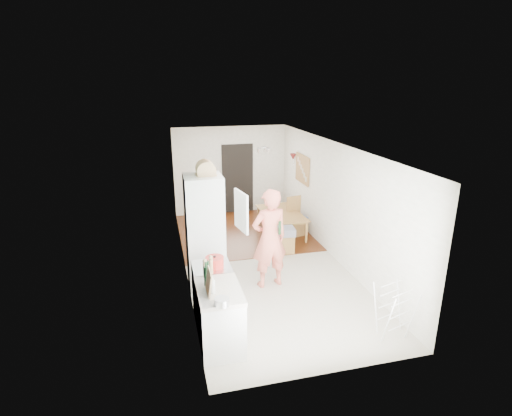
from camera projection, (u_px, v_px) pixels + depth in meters
name	position (u px, v px, depth m)	size (l,w,h in m)	color
room_shell	(262.00, 207.00, 8.15)	(3.20, 7.00, 2.50)	white
floor	(262.00, 262.00, 8.54)	(3.20, 7.00, 0.01)	#B8B29E
wood_floor_overlay	(243.00, 231.00, 10.24)	(3.20, 3.30, 0.01)	#57230D
sage_wall_panel	(191.00, 216.00, 5.76)	(0.02, 3.00, 1.30)	slate
tile_splashback	(198.00, 277.00, 5.46)	(0.02, 1.90, 0.50)	black
doorway_recess	(238.00, 179.00, 11.49)	(0.90, 0.04, 2.00)	black
base_cabinet	(220.00, 319.00, 5.75)	(0.60, 0.90, 0.86)	white
worktop	(219.00, 291.00, 5.61)	(0.62, 0.92, 0.06)	silver
range_cooker	(213.00, 293.00, 6.44)	(0.60, 0.60, 0.88)	white
cooker_top	(212.00, 267.00, 6.30)	(0.60, 0.60, 0.04)	#BDBDBF
fridge_housing	(205.00, 234.00, 7.19)	(0.66, 0.66, 2.15)	white
fridge_door	(241.00, 211.00, 6.91)	(0.56, 0.04, 0.70)	white
fridge_interior	(221.00, 207.00, 7.12)	(0.02, 0.52, 0.66)	white
pinboard	(303.00, 169.00, 10.18)	(0.03, 0.90, 0.70)	tan
pinboard_frame	(302.00, 169.00, 10.18)	(0.01, 0.94, 0.74)	olive
wall_sconce	(293.00, 157.00, 10.71)	(0.18, 0.18, 0.16)	maroon
person	(270.00, 230.00, 7.26)	(0.81, 0.53, 2.23)	#EC745F
dining_table	(282.00, 225.00, 10.04)	(1.38, 0.77, 0.48)	olive
dining_chair	(297.00, 216.00, 9.94)	(0.40, 0.40, 0.95)	olive
stool	(286.00, 243.00, 8.96)	(0.33, 0.33, 0.43)	olive
grey_drape	(286.00, 231.00, 8.85)	(0.37, 0.37, 0.17)	slate
drying_rack	(394.00, 312.00, 5.97)	(0.42, 0.38, 0.82)	white
bread_bin	(206.00, 170.00, 6.87)	(0.35, 0.33, 0.18)	#DAC17E
red_casserole	(215.00, 262.00, 6.23)	(0.29, 0.29, 0.17)	red
steel_pan	(222.00, 302.00, 5.19)	(0.20, 0.20, 0.10)	#BDBDBF
held_bottle	(280.00, 228.00, 7.11)	(0.05, 0.05, 0.24)	#1B3C1F
bottle_a	(208.00, 275.00, 5.71)	(0.07, 0.07, 0.28)	#1B3C1F
bottle_b	(206.00, 276.00, 5.66)	(0.07, 0.07, 0.29)	#1B3C1F
bottle_c	(212.00, 286.00, 5.47)	(0.08, 0.08, 0.21)	silver
pepper_mill_front	(205.00, 270.00, 5.91)	(0.06, 0.06, 0.23)	#DAC17E
pepper_mill_back	(211.00, 266.00, 6.05)	(0.06, 0.06, 0.22)	#DAC17E
chopping_boards	(209.00, 282.00, 5.42)	(0.04, 0.26, 0.36)	#DAC17E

